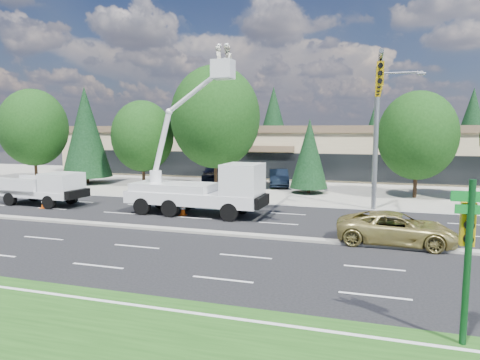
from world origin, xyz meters
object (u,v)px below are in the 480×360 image
(utility_pickup, at_px, (46,192))
(minivan, at_px, (396,228))
(bucket_truck, at_px, (205,180))
(signal_mast, at_px, (378,113))
(street_sign_pole, at_px, (468,244))

(utility_pickup, relative_size, minivan, 1.16)
(bucket_truck, distance_m, minivan, 11.32)
(signal_mast, relative_size, utility_pickup, 1.68)
(bucket_truck, height_order, minivan, bucket_truck)
(signal_mast, xyz_separation_m, utility_pickup, (-21.29, -2.88, -5.12))
(signal_mast, relative_size, bucket_truck, 1.02)
(signal_mast, xyz_separation_m, minivan, (0.92, -6.44, -5.33))
(signal_mast, relative_size, minivan, 1.95)
(bucket_truck, bearing_deg, signal_mast, 18.44)
(bucket_truck, bearing_deg, minivan, -16.53)
(signal_mast, distance_m, street_sign_pole, 15.99)
(signal_mast, distance_m, minivan, 8.42)
(signal_mast, bearing_deg, street_sign_pole, -82.73)
(signal_mast, bearing_deg, minivan, -81.90)
(utility_pickup, bearing_deg, minivan, -4.52)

